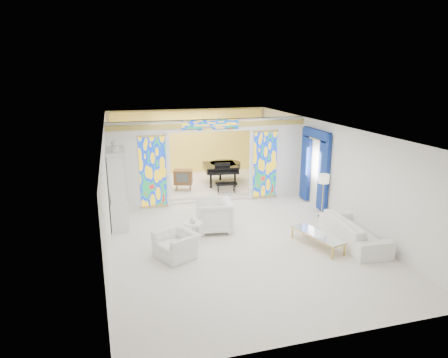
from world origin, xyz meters
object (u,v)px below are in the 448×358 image
object	(u,v)px
armchair_left	(176,245)
grand_piano	(223,167)
armchair_right	(214,215)
china_cabinet	(118,189)
sofa	(354,231)
coffee_table	(317,235)
tv_console	(183,177)

from	to	relation	value
armchair_left	grand_piano	bearing A→B (deg)	127.60
armchair_right	grand_piano	size ratio (longest dim) A/B	0.42
grand_piano	china_cabinet	bearing A→B (deg)	-137.35
grand_piano	armchair_right	bearing A→B (deg)	-103.51
sofa	coffee_table	distance (m)	1.07
china_cabinet	armchair_left	world-z (taller)	china_cabinet
coffee_table	tv_console	bearing A→B (deg)	115.30
armchair_left	sofa	size ratio (longest dim) A/B	0.41
coffee_table	tv_console	size ratio (longest dim) A/B	2.19
coffee_table	tv_console	world-z (taller)	tv_console
armchair_right	grand_piano	distance (m)	4.67
china_cabinet	tv_console	world-z (taller)	china_cabinet
china_cabinet	grand_piano	distance (m)	5.27
sofa	coffee_table	world-z (taller)	sofa
sofa	grand_piano	world-z (taller)	grand_piano
coffee_table	tv_console	xyz separation A→B (m)	(-2.67, 5.64, 0.36)
sofa	tv_console	size ratio (longest dim) A/B	3.07
armchair_right	coffee_table	distance (m)	3.04
armchair_left	armchair_right	distance (m)	1.97
tv_console	sofa	bearing A→B (deg)	-40.69
grand_piano	tv_console	world-z (taller)	grand_piano
coffee_table	armchair_right	bearing A→B (deg)	142.71
china_cabinet	grand_piano	xyz separation A→B (m)	(4.17, 3.20, -0.34)
armchair_right	coffee_table	xyz separation A→B (m)	(2.42, -1.84, -0.13)
armchair_left	coffee_table	distance (m)	3.79
china_cabinet	coffee_table	bearing A→B (deg)	-30.95
armchair_left	sofa	world-z (taller)	sofa
armchair_left	grand_piano	world-z (taller)	grand_piano
armchair_right	tv_console	distance (m)	3.81
china_cabinet	tv_console	xyz separation A→B (m)	(2.43, 2.58, -0.47)
armchair_left	armchair_right	size ratio (longest dim) A/B	0.97
china_cabinet	sofa	size ratio (longest dim) A/B	1.11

